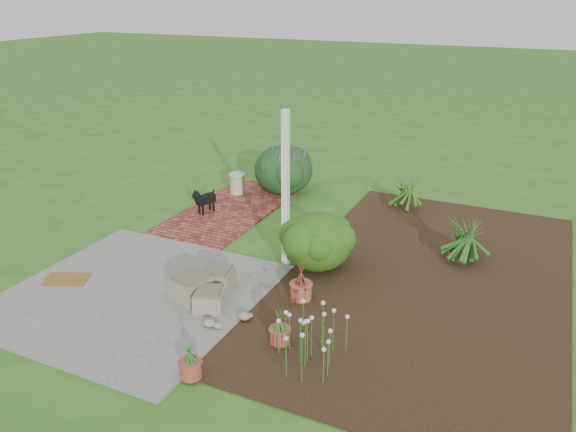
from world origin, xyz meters
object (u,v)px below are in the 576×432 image
at_px(black_dog, 204,199).
at_px(stone_trough_near, 209,300).
at_px(cream_ceramic_urn, 237,184).
at_px(evergreen_shrub, 318,240).

bearing_deg(black_dog, stone_trough_near, -38.93).
bearing_deg(stone_trough_near, cream_ceramic_urn, 115.36).
relative_size(stone_trough_near, cream_ceramic_urn, 0.92).
distance_m(cream_ceramic_urn, evergreen_shrub, 3.77).
bearing_deg(cream_ceramic_urn, stone_trough_near, -64.64).
distance_m(stone_trough_near, cream_ceramic_urn, 4.72).
height_order(black_dog, cream_ceramic_urn, black_dog).
relative_size(cream_ceramic_urn, evergreen_shrub, 0.39).
bearing_deg(evergreen_shrub, black_dog, 158.01).
distance_m(black_dog, cream_ceramic_urn, 1.28).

